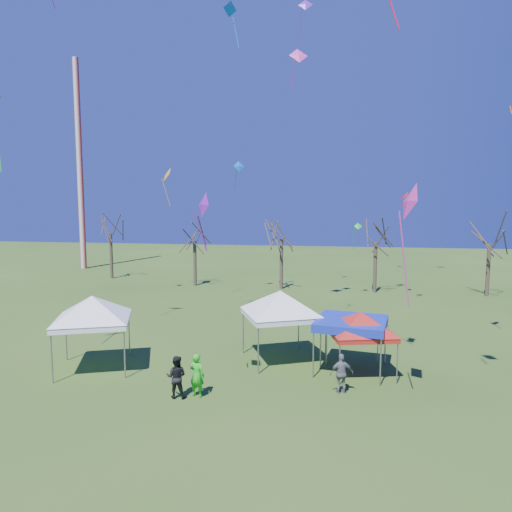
{
  "coord_description": "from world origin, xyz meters",
  "views": [
    {
      "loc": [
        2.55,
        -17.18,
        7.69
      ],
      "look_at": [
        -0.99,
        3.0,
        5.42
      ],
      "focal_mm": 32.0,
      "sensor_mm": 36.0,
      "label": 1
    }
  ],
  "objects": [
    {
      "name": "ground",
      "position": [
        0.0,
        0.0,
        0.0
      ],
      "size": [
        140.0,
        140.0,
        0.0
      ],
      "primitive_type": "plane",
      "color": "#2F4D18",
      "rests_on": "ground"
    },
    {
      "name": "radio_mast",
      "position": [
        -28.0,
        34.0,
        12.5
      ],
      "size": [
        0.7,
        0.7,
        25.0
      ],
      "primitive_type": "cylinder",
      "color": "silver",
      "rests_on": "ground"
    },
    {
      "name": "tree_0",
      "position": [
        -20.85,
        27.38,
        6.49
      ],
      "size": [
        3.83,
        3.83,
        8.44
      ],
      "color": "#3D2D21",
      "rests_on": "ground"
    },
    {
      "name": "tree_1",
      "position": [
        -10.77,
        24.65,
        5.79
      ],
      "size": [
        3.42,
        3.42,
        7.54
      ],
      "color": "#3D2D21",
      "rests_on": "ground"
    },
    {
      "name": "tree_2",
      "position": [
        -2.37,
        24.38,
        6.29
      ],
      "size": [
        3.71,
        3.71,
        8.18
      ],
      "color": "#3D2D21",
      "rests_on": "ground"
    },
    {
      "name": "tree_3",
      "position": [
        6.03,
        24.04,
        6.08
      ],
      "size": [
        3.59,
        3.59,
        7.91
      ],
      "color": "#3D2D21",
      "rests_on": "ground"
    },
    {
      "name": "tree_4",
      "position": [
        15.36,
        24.0,
        6.06
      ],
      "size": [
        3.58,
        3.58,
        7.89
      ],
      "color": "#3D2D21",
      "rests_on": "ground"
    },
    {
      "name": "tent_white_west",
      "position": [
        -8.6,
        2.07,
        3.27
      ],
      "size": [
        4.27,
        4.27,
        4.05
      ],
      "rotation": [
        0.0,
        0.0,
        0.38
      ],
      "color": "gray",
      "rests_on": "ground"
    },
    {
      "name": "tent_white_mid",
      "position": [
        -0.09,
        4.77,
        3.29
      ],
      "size": [
        4.34,
        4.34,
        4.08
      ],
      "rotation": [
        0.0,
        0.0,
        0.43
      ],
      "color": "gray",
      "rests_on": "ground"
    },
    {
      "name": "tent_red",
      "position": [
        3.74,
        3.53,
        2.72
      ],
      "size": [
        3.71,
        3.71,
        3.37
      ],
      "rotation": [
        0.0,
        0.0,
        0.24
      ],
      "color": "gray",
      "rests_on": "ground"
    },
    {
      "name": "tent_blue",
      "position": [
        3.34,
        3.91,
        2.26
      ],
      "size": [
        3.6,
        3.6,
        2.45
      ],
      "rotation": [
        0.0,
        0.0,
        -0.17
      ],
      "color": "gray",
      "rests_on": "ground"
    },
    {
      "name": "person_dark",
      "position": [
        -3.64,
        -0.37,
        0.86
      ],
      "size": [
        0.88,
        0.71,
        1.72
      ],
      "primitive_type": "imported",
      "rotation": [
        0.0,
        0.0,
        3.21
      ],
      "color": "black",
      "rests_on": "ground"
    },
    {
      "name": "person_green",
      "position": [
        -2.86,
        -0.13,
        0.89
      ],
      "size": [
        0.74,
        0.58,
        1.78
      ],
      "primitive_type": "imported",
      "rotation": [
        0.0,
        0.0,
        2.89
      ],
      "color": "green",
      "rests_on": "ground"
    },
    {
      "name": "person_grey",
      "position": [
        2.89,
        1.2,
        0.84
      ],
      "size": [
        1.05,
        0.65,
        1.67
      ],
      "primitive_type": "imported",
      "rotation": [
        0.0,
        0.0,
        3.41
      ],
      "color": "slate",
      "rests_on": "ground"
    },
    {
      "name": "kite_11",
      "position": [
        -0.1,
        14.02,
        17.51
      ],
      "size": [
        1.45,
        1.13,
        2.76
      ],
      "rotation": [
        0.0,
        0.0,
        0.32
      ],
      "color": "#E432A8",
      "rests_on": "ground"
    },
    {
      "name": "kite_22",
      "position": [
        4.32,
        21.5,
        5.87
      ],
      "size": [
        0.76,
        0.72,
        2.26
      ],
      "rotation": [
        0.0,
        0.0,
        0.13
      ],
      "color": "green",
      "rests_on": "ground"
    },
    {
      "name": "kite_19",
      "position": [
        7.92,
        21.06,
        8.42
      ],
      "size": [
        0.65,
        0.82,
        1.91
      ],
      "rotation": [
        0.0,
        0.0,
        4.99
      ],
      "color": "red",
      "rests_on": "ground"
    },
    {
      "name": "kite_5",
      "position": [
        5.04,
        -0.44,
        7.79
      ],
      "size": [
        0.79,
        1.44,
        4.47
      ],
      "rotation": [
        0.0,
        0.0,
        4.92
      ],
      "color": "#CC2D90",
      "rests_on": "ground"
    },
    {
      "name": "kite_2",
      "position": [
        -12.01,
        20.87,
        10.36
      ],
      "size": [
        1.42,
        1.56,
        3.37
      ],
      "rotation": [
        0.0,
        0.0,
        5.33
      ],
      "color": "orange",
      "rests_on": "ground"
    },
    {
      "name": "kite_24",
      "position": [
        0.35,
        13.57,
        20.43
      ],
      "size": [
        0.99,
        0.63,
        2.46
      ],
      "rotation": [
        0.0,
        0.0,
        0.1
      ],
      "color": "#691BC0",
      "rests_on": "ground"
    },
    {
      "name": "kite_26",
      "position": [
        -5.15,
        15.99,
        21.47
      ],
      "size": [
        1.22,
        1.18,
        3.23
      ],
      "rotation": [
        0.0,
        0.0,
        3.83
      ],
      "color": "blue",
      "rests_on": "ground"
    },
    {
      "name": "kite_13",
      "position": [
        -5.56,
        20.7,
        10.92
      ],
      "size": [
        0.97,
        0.87,
        2.46
      ],
      "rotation": [
        0.0,
        0.0,
        0.56
      ],
      "color": "blue",
      "rests_on": "ground"
    },
    {
      "name": "kite_1",
      "position": [
        -2.47,
        -0.32,
        7.69
      ],
      "size": [
        0.83,
        0.95,
        2.29
      ],
      "rotation": [
        0.0,
        0.0,
        5.38
      ],
      "color": "purple",
      "rests_on": "ground"
    }
  ]
}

